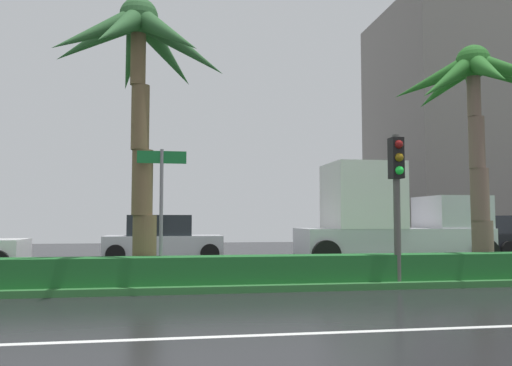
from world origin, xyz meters
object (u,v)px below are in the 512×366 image
at_px(traffic_signal_median_right, 397,180).
at_px(car_in_traffic_second, 162,239).
at_px(box_truck_lead, 390,220).
at_px(street_name_sign, 161,197).
at_px(palm_tree_centre_left, 138,62).
at_px(palm_tree_centre, 474,95).

height_order(traffic_signal_median_right, car_in_traffic_second, traffic_signal_median_right).
xyz_separation_m(car_in_traffic_second, box_truck_lead, (7.68, -2.94, 0.72)).
xyz_separation_m(street_name_sign, box_truck_lead, (7.62, 5.00, -0.53)).
distance_m(palm_tree_centre_left, street_name_sign, 3.23).
bearing_deg(box_truck_lead, car_in_traffic_second, 159.07).
xyz_separation_m(palm_tree_centre_left, street_name_sign, (0.57, -0.34, -3.16)).
height_order(traffic_signal_median_right, street_name_sign, traffic_signal_median_right).
bearing_deg(traffic_signal_median_right, palm_tree_centre, 24.14).
distance_m(palm_tree_centre, car_in_traffic_second, 11.69).
height_order(palm_tree_centre, car_in_traffic_second, palm_tree_centre).
xyz_separation_m(traffic_signal_median_right, car_in_traffic_second, (-5.45, 8.46, -1.66)).
bearing_deg(traffic_signal_median_right, palm_tree_centre_left, 171.83).
bearing_deg(street_name_sign, palm_tree_centre_left, 149.11).
distance_m(palm_tree_centre_left, palm_tree_centre, 8.78).
xyz_separation_m(palm_tree_centre_left, traffic_signal_median_right, (5.96, -0.86, -2.75)).
xyz_separation_m(traffic_signal_median_right, box_truck_lead, (2.23, 5.52, -0.94)).
relative_size(traffic_signal_median_right, car_in_traffic_second, 0.79).
distance_m(palm_tree_centre_left, box_truck_lead, 10.12).
bearing_deg(street_name_sign, palm_tree_centre, 5.19).
bearing_deg(car_in_traffic_second, street_name_sign, -89.53).
relative_size(palm_tree_centre, car_in_traffic_second, 1.42).
xyz_separation_m(traffic_signal_median_right, street_name_sign, (-5.39, 0.51, -0.41)).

